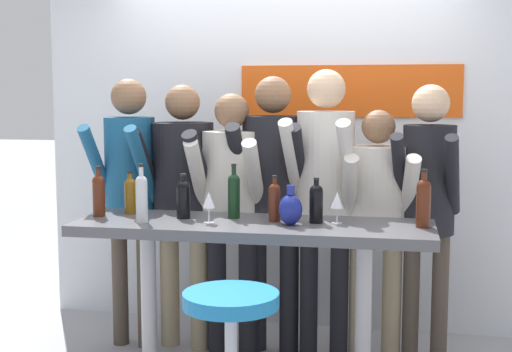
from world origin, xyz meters
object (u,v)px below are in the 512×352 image
wine_bottle_2 (99,193)px  wine_bottle_5 (274,200)px  person_center_right (325,181)px  wine_glass_1 (337,201)px  person_center (273,184)px  wine_glass_0 (209,201)px  person_far_left (130,180)px  tasting_table (253,251)px  person_left (183,188)px  person_center_left (232,195)px  person_far_right (428,191)px  wine_bottle_3 (234,193)px  bar_stool (231,344)px  decorative_vase (291,209)px  wine_bottle_1 (316,202)px  wine_bottle_7 (183,197)px  wine_bottle_0 (424,201)px  wine_bottle_4 (130,194)px  person_right (377,209)px  wine_bottle_6 (142,196)px

wine_bottle_2 → wine_bottle_5: bearing=1.7°
person_center_right → wine_glass_1: size_ratio=10.40×
person_center_right → person_center: bearing=175.8°
wine_glass_0 → wine_glass_1: (0.70, 0.13, 0.00)m
person_far_left → wine_bottle_5: (1.05, -0.51, -0.03)m
tasting_table → person_left: size_ratio=1.14×
person_center_left → person_center: size_ratio=0.94×
person_far_right → wine_bottle_3: bearing=-148.9°
bar_stool → decorative_vase: decorative_vase is taller
person_center_left → person_far_right: size_ratio=0.97×
wine_bottle_2 → wine_bottle_1: bearing=1.6°
wine_bottle_7 → person_center: bearing=54.3°
person_center → bar_stool: bearing=-87.1°
wine_bottle_1 → wine_bottle_7: size_ratio=0.98×
person_center_right → wine_bottle_0: (0.58, -0.54, -0.03)m
person_center → wine_bottle_4: bearing=-145.7°
wine_bottle_0 → wine_bottle_5: 0.81m
wine_glass_0 → decorative_vase: size_ratio=0.80×
wine_bottle_2 → wine_bottle_0: bearing=0.5°
wine_bottle_0 → person_far_right: bearing=85.2°
person_right → wine_bottle_0: person_right is taller
tasting_table → decorative_vase: 0.34m
bar_stool → wine_bottle_4: 1.28m
person_left → person_right: (1.26, -0.01, -0.10)m
person_center_left → wine_bottle_3: size_ratio=5.36×
wine_bottle_0 → wine_bottle_1: (-0.58, 0.02, -0.03)m
bar_stool → person_left: (-0.62, 1.27, 0.56)m
wine_bottle_0 → wine_glass_1: 0.46m
tasting_table → wine_glass_0: wine_glass_0 is taller
wine_bottle_3 → wine_glass_0: size_ratio=1.78×
person_left → person_center_right: 0.94m
person_far_left → person_center_left: bearing=2.8°
wine_bottle_1 → wine_glass_1: size_ratio=1.43×
tasting_table → decorative_vase: bearing=-11.0°
wine_bottle_1 → tasting_table: bearing=-171.2°
person_center_left → wine_bottle_0: (1.18, -0.52, 0.08)m
decorative_vase → wine_bottle_0: bearing=6.1°
person_far_left → wine_bottle_3: 0.92m
person_center_left → person_right: size_ratio=1.06×
person_far_right → wine_bottle_3: (-1.11, -0.47, 0.02)m
bar_stool → wine_bottle_3: size_ratio=2.43×
person_center_right → wine_bottle_1: size_ratio=7.27×
decorative_vase → tasting_table: bearing=169.0°
wine_bottle_0 → decorative_vase: wine_bottle_0 is taller
tasting_table → person_center_left: bearing=114.5°
bar_stool → person_far_left: size_ratio=0.43×
wine_bottle_2 → wine_bottle_3: (0.79, 0.10, 0.01)m
wine_glass_0 → wine_bottle_6: bearing=-172.7°
person_far_left → wine_bottle_1: (1.29, -0.50, -0.03)m
person_center → wine_bottle_1: bearing=-57.8°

